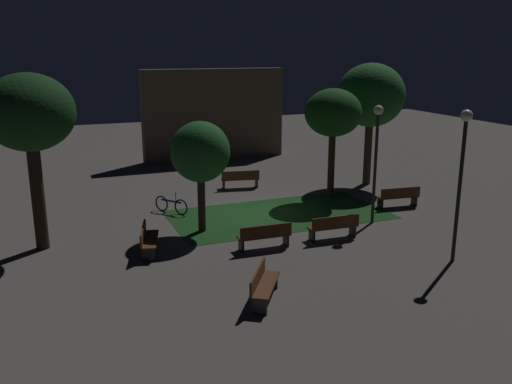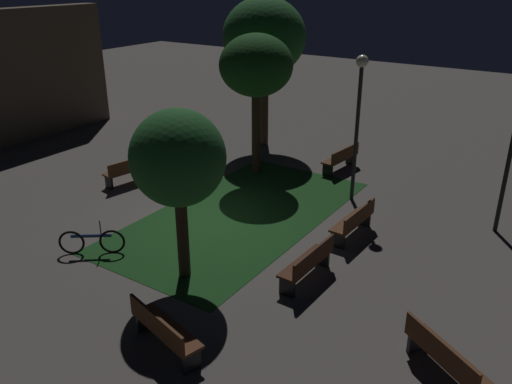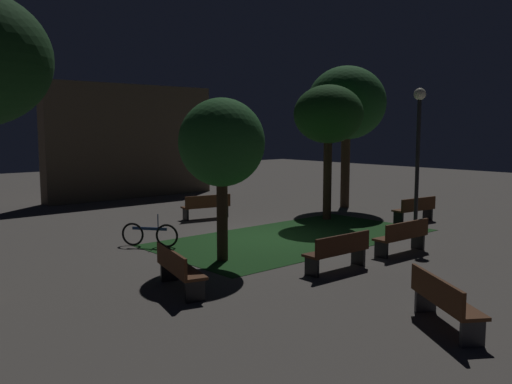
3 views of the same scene
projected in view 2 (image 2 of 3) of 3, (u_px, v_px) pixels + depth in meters
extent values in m
plane|color=#56514C|center=(212.00, 220.00, 15.25)|extent=(60.00, 60.00, 0.00)
cube|color=#194219|center=(240.00, 215.00, 15.55)|extent=(8.63, 4.51, 0.01)
cube|color=#422314|center=(306.00, 263.00, 12.14)|extent=(1.81, 0.54, 0.06)
cube|color=#422314|center=(314.00, 257.00, 11.94)|extent=(1.80, 0.12, 0.40)
cube|color=black|center=(287.00, 287.00, 11.63)|extent=(0.09, 0.39, 0.42)
cube|color=black|center=(322.00, 257.00, 12.83)|extent=(0.09, 0.39, 0.42)
cube|color=#512D19|center=(352.00, 221.00, 14.15)|extent=(1.82, 0.55, 0.06)
cube|color=#512D19|center=(360.00, 215.00, 13.95)|extent=(1.80, 0.13, 0.40)
cube|color=black|center=(338.00, 240.00, 13.65)|extent=(0.09, 0.39, 0.42)
cube|color=black|center=(364.00, 218.00, 14.84)|extent=(0.09, 0.39, 0.42)
cube|color=#512D19|center=(448.00, 357.00, 9.17)|extent=(1.40, 1.77, 0.06)
cube|color=#512D19|center=(440.00, 350.00, 9.00)|extent=(1.05, 1.53, 0.40)
cube|color=#2D2D33|center=(417.00, 341.00, 9.94)|extent=(0.36, 0.28, 0.42)
cube|color=#512D19|center=(340.00, 158.00, 18.89)|extent=(1.84, 0.67, 0.06)
cube|color=#512D19|center=(345.00, 153.00, 18.67)|extent=(1.80, 0.25, 0.40)
cube|color=black|center=(328.00, 170.00, 18.41)|extent=(0.12, 0.39, 0.42)
cube|color=black|center=(351.00, 159.00, 19.55)|extent=(0.12, 0.39, 0.42)
cube|color=#512D19|center=(129.00, 170.00, 17.78)|extent=(1.86, 0.82, 0.06)
cube|color=#512D19|center=(132.00, 165.00, 17.56)|extent=(1.78, 0.40, 0.40)
cube|color=black|center=(109.00, 182.00, 17.35)|extent=(0.15, 0.39, 0.42)
cube|color=black|center=(149.00, 170.00, 18.40)|extent=(0.15, 0.39, 0.42)
cube|color=#512D19|center=(166.00, 329.00, 9.90)|extent=(0.93, 1.86, 0.06)
cube|color=#512D19|center=(156.00, 324.00, 9.68)|extent=(0.52, 1.75, 0.40)
cube|color=black|center=(146.00, 320.00, 10.54)|extent=(0.39, 0.18, 0.42)
cube|color=black|center=(191.00, 361.00, 9.44)|extent=(0.39, 0.18, 0.42)
cylinder|color=#423021|center=(264.00, 104.00, 21.17)|extent=(0.38, 0.38, 3.45)
ellipsoid|color=#1E5623|center=(264.00, 37.00, 20.14)|extent=(3.23, 3.23, 3.01)
cylinder|color=#38281C|center=(182.00, 230.00, 12.03)|extent=(0.28, 0.28, 2.38)
ellipsoid|color=#1E5623|center=(178.00, 158.00, 11.34)|extent=(2.12, 2.12, 2.17)
cylinder|color=#38281C|center=(256.00, 130.00, 18.23)|extent=(0.31, 0.31, 3.12)
ellipsoid|color=#194719|center=(256.00, 65.00, 17.35)|extent=(2.49, 2.49, 2.08)
cylinder|color=black|center=(510.00, 156.00, 13.73)|extent=(0.12, 0.12, 4.44)
cylinder|color=black|center=(356.00, 136.00, 15.80)|extent=(0.12, 0.12, 4.17)
sphere|color=#F2EDCC|center=(362.00, 61.00, 14.93)|extent=(0.36, 0.36, 0.36)
torus|color=black|center=(72.00, 243.00, 13.28)|extent=(0.44, 0.57, 0.66)
torus|color=black|center=(112.00, 242.00, 13.33)|extent=(0.44, 0.57, 0.66)
cube|color=navy|center=(91.00, 236.00, 13.23)|extent=(0.64, 0.85, 0.08)
cylinder|color=navy|center=(100.00, 228.00, 13.16)|extent=(0.03, 0.03, 0.40)
cube|color=brown|center=(17.00, 77.00, 21.44)|extent=(8.54, 0.80, 5.34)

